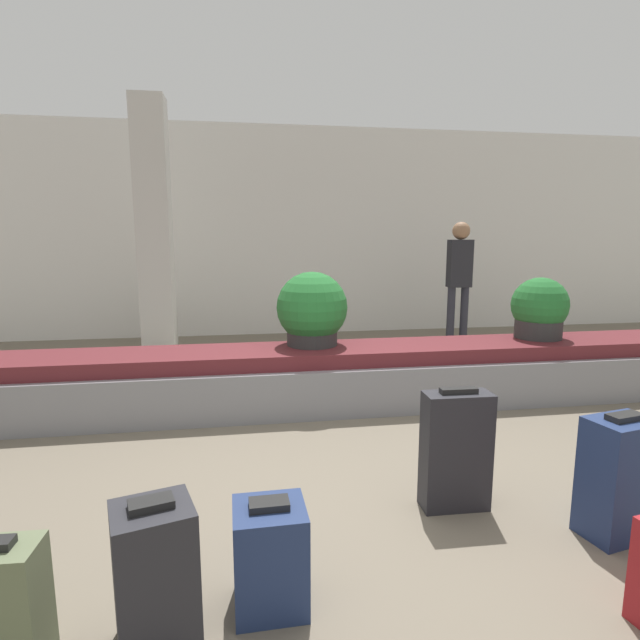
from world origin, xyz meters
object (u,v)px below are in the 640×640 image
(pillar, at_px, (155,231))
(potted_plant_1, at_px, (539,309))
(suitcase_4, at_px, (619,478))
(traveler_0, at_px, (459,272))
(suitcase_0, at_px, (456,450))
(suitcase_3, at_px, (156,577))
(suitcase_5, at_px, (270,556))
(potted_plant_0, at_px, (312,311))

(pillar, distance_m, potted_plant_1, 4.54)
(suitcase_4, bearing_deg, traveler_0, 64.44)
(suitcase_0, relative_size, potted_plant_1, 1.19)
(suitcase_3, distance_m, traveler_0, 5.96)
(suitcase_3, bearing_deg, suitcase_5, 1.54)
(suitcase_4, height_order, suitcase_5, suitcase_4)
(pillar, relative_size, suitcase_4, 4.87)
(suitcase_4, relative_size, potted_plant_0, 0.97)
(suitcase_0, xyz_separation_m, potted_plant_0, (-0.53, 1.97, 0.52))
(suitcase_0, xyz_separation_m, traveler_0, (1.86, 4.10, 0.70))
(traveler_0, bearing_deg, potted_plant_0, -137.28)
(suitcase_0, xyz_separation_m, suitcase_5, (-1.08, -0.61, -0.12))
(pillar, height_order, traveler_0, pillar)
(suitcase_4, bearing_deg, potted_plant_0, 106.61)
(suitcase_3, distance_m, suitcase_5, 0.46)
(suitcase_0, relative_size, potted_plant_0, 1.05)
(potted_plant_0, bearing_deg, suitcase_4, -62.23)
(suitcase_4, bearing_deg, potted_plant_1, 55.43)
(suitcase_4, height_order, traveler_0, traveler_0)
(pillar, bearing_deg, potted_plant_1, -28.52)
(traveler_0, bearing_deg, suitcase_3, -123.80)
(suitcase_4, xyz_separation_m, potted_plant_1, (1.01, 2.32, 0.51))
(potted_plant_0, bearing_deg, suitcase_5, -102.04)
(suitcase_3, xyz_separation_m, traveler_0, (3.38, 4.85, 0.76))
(pillar, bearing_deg, suitcase_0, -61.44)
(pillar, xyz_separation_m, suitcase_3, (0.70, -4.82, -1.32))
(suitcase_3, relative_size, potted_plant_1, 0.99)
(potted_plant_0, bearing_deg, suitcase_0, -74.82)
(traveler_0, bearing_deg, suitcase_0, -113.37)
(pillar, bearing_deg, potted_plant_0, -51.34)
(pillar, bearing_deg, traveler_0, 0.47)
(pillar, height_order, potted_plant_0, pillar)
(suitcase_3, xyz_separation_m, potted_plant_1, (3.23, 2.69, 0.54))
(suitcase_5, bearing_deg, suitcase_0, 28.31)
(suitcase_5, bearing_deg, suitcase_4, 5.91)
(suitcase_3, relative_size, potted_plant_0, 0.88)
(suitcase_0, relative_size, suitcase_4, 1.08)
(potted_plant_1, bearing_deg, pillar, 151.48)
(pillar, height_order, potted_plant_1, pillar)
(potted_plant_1, bearing_deg, potted_plant_0, 179.12)
(potted_plant_0, bearing_deg, suitcase_3, -109.85)
(suitcase_5, bearing_deg, potted_plant_0, 76.81)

